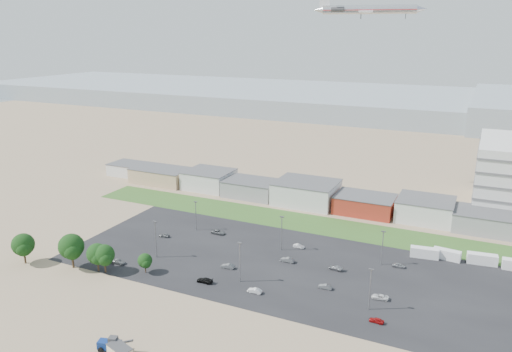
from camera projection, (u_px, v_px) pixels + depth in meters
The scene contains 35 objects.
ground at pixel (231, 294), 120.71m from camera, with size 700.00×700.00×0.00m, color #886F57.
parking_lot at pixel (281, 264), 136.07m from camera, with size 120.00×50.00×0.01m, color black.
grass_strip at pixel (304, 222), 165.94m from camera, with size 160.00×16.00×0.02m, color #365A21.
hills_backdrop at pixel (472, 110), 377.20m from camera, with size 700.00×200.00×9.00m, color gray, non-canonical shape.
building_row at pixel (279, 189), 188.30m from camera, with size 170.00×20.00×8.00m, color silver, non-canonical shape.
portable_shed at pixel (120, 352), 96.33m from camera, with size 5.38×2.79×2.71m, color beige, non-canonical shape.
telehandler at pixel (109, 343), 98.80m from camera, with size 7.41×2.47×3.09m, color navy, non-canonical shape.
box_trailer_a at pixel (424, 253), 139.80m from camera, with size 7.65×2.39×2.87m, color silver, non-canonical shape.
box_trailer_b at pixel (447, 254), 138.76m from camera, with size 7.39×2.31×2.77m, color silver, non-canonical shape.
box_trailer_c at pixel (482, 259), 135.83m from camera, with size 7.75×2.42×2.91m, color silver, non-canonical shape.
tree_far_left at pixel (23, 247), 135.30m from camera, with size 6.49×6.49×9.74m, color black, non-canonical shape.
tree_left at pixel (71, 249), 132.66m from camera, with size 7.23×7.23×10.84m, color black, non-canonical shape.
tree_mid at pixel (97, 256), 130.89m from camera, with size 5.89×5.89×8.83m, color black, non-canonical shape.
tree_right at pixel (104, 257), 130.29m from camera, with size 5.86×5.86×8.78m, color black, non-canonical shape.
tree_near at pixel (145, 262), 130.44m from camera, with size 4.07×4.07×6.10m, color black, non-canonical shape.
lightpole_front_l at pixel (156, 239), 138.84m from camera, with size 1.27×0.53×10.78m, color slate, non-canonical shape.
lightpole_front_m at pixel (240, 262), 125.12m from camera, with size 1.26×0.52×10.70m, color slate, non-canonical shape.
lightpole_front_r at pixel (370, 289), 112.45m from camera, with size 1.19×0.50×10.14m, color slate, non-canonical shape.
lightpole_back_l at pixel (196, 216), 158.38m from camera, with size 1.12×0.47×9.56m, color slate, non-canonical shape.
lightpole_back_m at pixel (282, 233), 143.54m from camera, with size 1.22×0.51×10.36m, color slate, non-canonical shape.
lightpole_back_r at pixel (382, 248), 134.48m from camera, with size 1.15×0.48×9.78m, color slate, non-canonical shape.
airliner at pixel (369, 9), 183.62m from camera, with size 41.37×28.21×12.22m, color silver, non-canonical shape.
parked_car_0 at pixel (380, 297), 118.11m from camera, with size 1.86×4.04×1.12m, color silver.
parked_car_1 at pixel (325, 287), 122.89m from camera, with size 1.21×3.47×1.14m, color #595B5E.
parked_car_2 at pixel (376, 320), 108.54m from camera, with size 1.31×3.24×1.11m, color maroon.
parked_car_3 at pixel (205, 280), 125.89m from camera, with size 1.74×4.28×1.24m, color black.
parked_car_4 at pixel (228, 266), 133.56m from camera, with size 1.31×3.74×1.23m, color #595B5E.
parked_car_5 at pixel (164, 235), 153.95m from camera, with size 1.33×3.30×1.12m, color #595B5E.
parked_car_7 at pixel (288, 260), 137.21m from camera, with size 1.36×3.91×1.29m, color #595B5E.
parked_car_8 at pixel (399, 265), 134.03m from camera, with size 1.38×3.42×1.17m, color #A5A5AA.
parked_car_9 at pixel (218, 232), 156.26m from camera, with size 2.06×4.46×1.24m, color #595B5E.
parked_car_10 at pixel (118, 261), 136.21m from camera, with size 1.78×4.38×1.27m, color #595B5E.
parked_car_11 at pixel (299, 246), 146.20m from camera, with size 1.15×3.31×1.09m, color silver.
parked_car_12 at pixel (336, 268), 132.60m from camera, with size 1.64×4.03×1.17m, color #A5A5AA.
parked_car_13 at pixel (255, 291), 120.93m from camera, with size 1.26×3.60×1.19m, color silver.
Camera 1 is at (51.39, -95.26, 60.88)m, focal length 35.00 mm.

